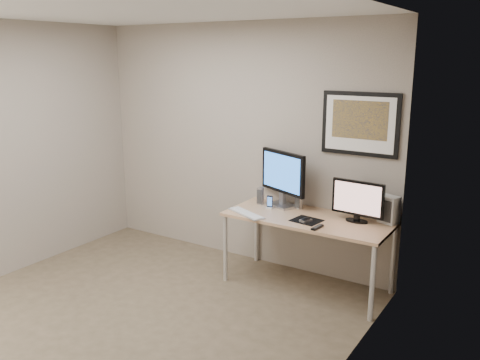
{
  "coord_description": "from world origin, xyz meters",
  "views": [
    {
      "loc": [
        2.95,
        -2.95,
        2.25
      ],
      "look_at": [
        0.38,
        1.1,
        1.07
      ],
      "focal_mm": 38.0,
      "sensor_mm": 36.0,
      "label": 1
    }
  ],
  "objects_px": {
    "monitor_large": "(283,176)",
    "phone_dock": "(270,202)",
    "desk": "(308,223)",
    "keyboard": "(246,213)",
    "fan_unit": "(389,210)",
    "speaker_left": "(260,196)",
    "framed_art": "(360,124)",
    "monitor_tv": "(358,200)",
    "speaker_right": "(299,199)"
  },
  "relations": [
    {
      "from": "phone_dock",
      "to": "fan_unit",
      "type": "height_order",
      "value": "fan_unit"
    },
    {
      "from": "keyboard",
      "to": "fan_unit",
      "type": "height_order",
      "value": "fan_unit"
    },
    {
      "from": "monitor_tv",
      "to": "phone_dock",
      "type": "xyz_separation_m",
      "value": [
        -0.9,
        -0.06,
        -0.14
      ]
    },
    {
      "from": "speaker_right",
      "to": "phone_dock",
      "type": "bearing_deg",
      "value": -141.01
    },
    {
      "from": "phone_dock",
      "to": "keyboard",
      "type": "bearing_deg",
      "value": -117.43
    },
    {
      "from": "speaker_right",
      "to": "keyboard",
      "type": "xyz_separation_m",
      "value": [
        -0.35,
        -0.46,
        -0.09
      ]
    },
    {
      "from": "desk",
      "to": "keyboard",
      "type": "relative_size",
      "value": 3.39
    },
    {
      "from": "framed_art",
      "to": "keyboard",
      "type": "height_order",
      "value": "framed_art"
    },
    {
      "from": "framed_art",
      "to": "monitor_tv",
      "type": "distance_m",
      "value": 0.72
    },
    {
      "from": "desk",
      "to": "speaker_left",
      "type": "height_order",
      "value": "speaker_left"
    },
    {
      "from": "monitor_tv",
      "to": "keyboard",
      "type": "distance_m",
      "value": 1.08
    },
    {
      "from": "monitor_large",
      "to": "speaker_left",
      "type": "relative_size",
      "value": 3.34
    },
    {
      "from": "monitor_large",
      "to": "phone_dock",
      "type": "distance_m",
      "value": 0.3
    },
    {
      "from": "monitor_large",
      "to": "monitor_tv",
      "type": "bearing_deg",
      "value": 16.94
    },
    {
      "from": "desk",
      "to": "monitor_tv",
      "type": "bearing_deg",
      "value": 13.64
    },
    {
      "from": "framed_art",
      "to": "fan_unit",
      "type": "relative_size",
      "value": 2.9
    },
    {
      "from": "speaker_left",
      "to": "fan_unit",
      "type": "xyz_separation_m",
      "value": [
        1.32,
        0.11,
        0.04
      ]
    },
    {
      "from": "speaker_left",
      "to": "speaker_right",
      "type": "xyz_separation_m",
      "value": [
        0.41,
        0.08,
        0.0
      ]
    },
    {
      "from": "monitor_tv",
      "to": "phone_dock",
      "type": "height_order",
      "value": "monitor_tv"
    },
    {
      "from": "speaker_left",
      "to": "phone_dock",
      "type": "distance_m",
      "value": 0.18
    },
    {
      "from": "monitor_tv",
      "to": "keyboard",
      "type": "xyz_separation_m",
      "value": [
        -1.0,
        -0.35,
        -0.2
      ]
    },
    {
      "from": "desk",
      "to": "monitor_tv",
      "type": "relative_size",
      "value": 3.17
    },
    {
      "from": "keyboard",
      "to": "monitor_tv",
      "type": "bearing_deg",
      "value": 43.2
    },
    {
      "from": "monitor_tv",
      "to": "phone_dock",
      "type": "bearing_deg",
      "value": -172.04
    },
    {
      "from": "phone_dock",
      "to": "fan_unit",
      "type": "xyz_separation_m",
      "value": [
        1.16,
        0.19,
        0.06
      ]
    },
    {
      "from": "monitor_tv",
      "to": "speaker_left",
      "type": "xyz_separation_m",
      "value": [
        -1.06,
        0.02,
        -0.12
      ]
    },
    {
      "from": "framed_art",
      "to": "fan_unit",
      "type": "bearing_deg",
      "value": -14.77
    },
    {
      "from": "speaker_right",
      "to": "monitor_tv",
      "type": "bearing_deg",
      "value": -3.82
    },
    {
      "from": "desk",
      "to": "monitor_large",
      "type": "bearing_deg",
      "value": 153.59
    },
    {
      "from": "framed_art",
      "to": "monitor_tv",
      "type": "height_order",
      "value": "framed_art"
    },
    {
      "from": "framed_art",
      "to": "fan_unit",
      "type": "height_order",
      "value": "framed_art"
    },
    {
      "from": "desk",
      "to": "monitor_large",
      "type": "xyz_separation_m",
      "value": [
        -0.38,
        0.19,
        0.38
      ]
    },
    {
      "from": "speaker_right",
      "to": "fan_unit",
      "type": "xyz_separation_m",
      "value": [
        0.91,
        0.03,
        0.04
      ]
    },
    {
      "from": "monitor_large",
      "to": "fan_unit",
      "type": "bearing_deg",
      "value": 25.09
    },
    {
      "from": "monitor_tv",
      "to": "speaker_right",
      "type": "distance_m",
      "value": 0.67
    },
    {
      "from": "monitor_large",
      "to": "keyboard",
      "type": "bearing_deg",
      "value": -88.83
    },
    {
      "from": "monitor_tv",
      "to": "keyboard",
      "type": "bearing_deg",
      "value": -156.6
    },
    {
      "from": "phone_dock",
      "to": "fan_unit",
      "type": "bearing_deg",
      "value": 1.72
    },
    {
      "from": "desk",
      "to": "speaker_right",
      "type": "relative_size",
      "value": 8.55
    },
    {
      "from": "framed_art",
      "to": "monitor_large",
      "type": "height_order",
      "value": "framed_art"
    },
    {
      "from": "desk",
      "to": "fan_unit",
      "type": "xyz_separation_m",
      "value": [
        0.71,
        0.24,
        0.19
      ]
    },
    {
      "from": "framed_art",
      "to": "phone_dock",
      "type": "height_order",
      "value": "framed_art"
    },
    {
      "from": "monitor_tv",
      "to": "speaker_left",
      "type": "height_order",
      "value": "monitor_tv"
    },
    {
      "from": "monitor_large",
      "to": "fan_unit",
      "type": "xyz_separation_m",
      "value": [
        1.09,
        0.05,
        -0.19
      ]
    },
    {
      "from": "desk",
      "to": "framed_art",
      "type": "distance_m",
      "value": 1.07
    },
    {
      "from": "monitor_large",
      "to": "monitor_tv",
      "type": "distance_m",
      "value": 0.84
    },
    {
      "from": "framed_art",
      "to": "monitor_tv",
      "type": "relative_size",
      "value": 1.48
    },
    {
      "from": "fan_unit",
      "to": "speaker_left",
      "type": "bearing_deg",
      "value": -156.6
    },
    {
      "from": "speaker_right",
      "to": "monitor_large",
      "type": "bearing_deg",
      "value": -167.96
    },
    {
      "from": "monitor_large",
      "to": "phone_dock",
      "type": "height_order",
      "value": "monitor_large"
    }
  ]
}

